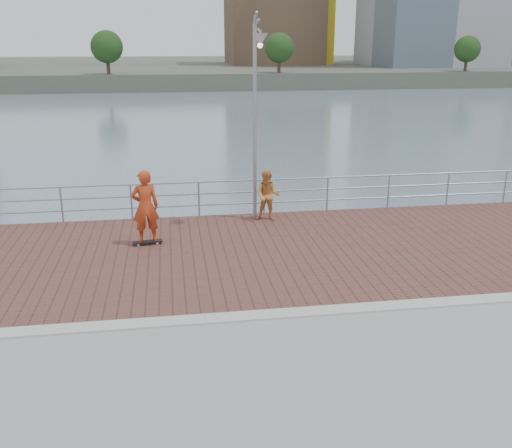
{
  "coord_description": "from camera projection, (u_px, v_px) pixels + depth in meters",
  "views": [
    {
      "loc": [
        -1.86,
        -10.11,
        5.27
      ],
      "look_at": [
        0.0,
        2.0,
        1.3
      ],
      "focal_mm": 40.0,
      "sensor_mm": 36.0,
      "label": 1
    }
  ],
  "objects": [
    {
      "name": "bystander",
      "position": [
        268.0,
        196.0,
        17.17
      ],
      "size": [
        0.89,
        0.78,
        1.54
      ],
      "primitive_type": "imported",
      "rotation": [
        0.0,
        0.0,
        -0.29
      ],
      "color": "#D8853F",
      "rests_on": "brick_lane"
    },
    {
      "name": "far_shore",
      "position": [
        174.0,
        68.0,
        126.81
      ],
      "size": [
        320.0,
        95.0,
        2.5
      ],
      "primitive_type": "cube",
      "color": "#4C5142",
      "rests_on": "ground"
    },
    {
      "name": "shoreline_trees",
      "position": [
        348.0,
        47.0,
        86.22
      ],
      "size": [
        169.39,
        4.73,
        6.31
      ],
      "color": "#473323",
      "rests_on": "far_shore"
    },
    {
      "name": "guardrail",
      "position": [
        232.0,
        194.0,
        17.77
      ],
      "size": [
        39.06,
        0.06,
        1.13
      ],
      "color": "#8C9EA8",
      "rests_on": "brick_lane"
    },
    {
      "name": "curb",
      "position": [
        271.0,
        315.0,
        11.39
      ],
      "size": [
        40.0,
        0.4,
        0.06
      ],
      "primitive_type": "cube",
      "color": "#B7B5AD",
      "rests_on": "seawall"
    },
    {
      "name": "skateboard",
      "position": [
        147.0,
        242.0,
        15.32
      ],
      "size": [
        0.81,
        0.32,
        0.09
      ],
      "rotation": [
        0.0,
        0.0,
        0.15
      ],
      "color": "black",
      "rests_on": "brick_lane"
    },
    {
      "name": "skateboarder",
      "position": [
        145.0,
        206.0,
        15.01
      ],
      "size": [
        0.78,
        0.57,
        1.96
      ],
      "primitive_type": "imported",
      "rotation": [
        0.0,
        0.0,
        3.29
      ],
      "color": "#BC3C19",
      "rests_on": "skateboard"
    },
    {
      "name": "brick_lane",
      "position": [
        247.0,
        252.0,
        14.78
      ],
      "size": [
        40.0,
        6.8,
        0.02
      ],
      "primitive_type": "cube",
      "color": "brown",
      "rests_on": "seawall"
    },
    {
      "name": "water",
      "position": [
        270.0,
        402.0,
        12.01
      ],
      "size": [
        400.0,
        400.0,
        0.0
      ],
      "primitive_type": "plane",
      "color": "slate",
      "rests_on": "ground"
    },
    {
      "name": "street_lamp",
      "position": [
        257.0,
        85.0,
        15.95
      ],
      "size": [
        0.42,
        1.21,
        5.73
      ],
      "color": "gray",
      "rests_on": "brick_lane"
    }
  ]
}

